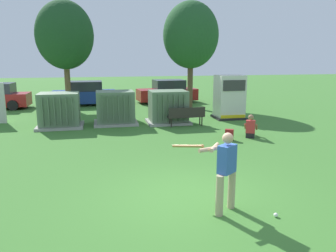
% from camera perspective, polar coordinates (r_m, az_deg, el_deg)
% --- Properties ---
extents(ground_plane, '(96.00, 96.00, 0.00)m').
position_cam_1_polar(ground_plane, '(8.05, 3.50, -12.15)').
color(ground_plane, '#3D752D').
extents(transformer_west, '(2.10, 1.70, 1.62)m').
position_cam_1_polar(transformer_west, '(16.31, -18.09, 2.52)').
color(transformer_west, '#9E9B93').
rests_on(transformer_west, ground).
extents(transformer_mid_west, '(2.10, 1.70, 1.62)m').
position_cam_1_polar(transformer_mid_west, '(16.47, -9.02, 3.05)').
color(transformer_mid_west, '#9E9B93').
rests_on(transformer_mid_west, ground).
extents(transformer_mid_east, '(2.10, 1.70, 1.62)m').
position_cam_1_polar(transformer_mid_east, '(16.50, 0.02, 3.21)').
color(transformer_mid_east, '#9E9B93').
rests_on(transformer_mid_east, ground).
extents(generator_enclosure, '(1.60, 1.40, 2.30)m').
position_cam_1_polar(generator_enclosure, '(18.04, 10.46, 4.88)').
color(generator_enclosure, '#262626').
rests_on(generator_enclosure, ground).
extents(park_bench, '(1.82, 0.52, 0.92)m').
position_cam_1_polar(park_bench, '(15.77, 3.18, 1.86)').
color(park_bench, '#2D2823').
rests_on(park_bench, ground).
extents(batter, '(1.19, 1.42, 1.74)m').
position_cam_1_polar(batter, '(7.15, 9.62, -7.05)').
color(batter, tan).
rests_on(batter, ground).
extents(sports_ball, '(0.09, 0.09, 0.09)m').
position_cam_1_polar(sports_ball, '(7.48, 17.98, -14.30)').
color(sports_ball, white).
rests_on(sports_ball, ground).
extents(seated_spectator, '(0.67, 0.79, 0.96)m').
position_cam_1_polar(seated_spectator, '(14.07, 13.97, -0.36)').
color(seated_spectator, black).
rests_on(seated_spectator, ground).
extents(backpack, '(0.38, 0.36, 0.44)m').
position_cam_1_polar(backpack, '(13.39, 10.44, -1.53)').
color(backpack, maroon).
rests_on(backpack, ground).
extents(tree_left, '(3.43, 3.43, 6.55)m').
position_cam_1_polar(tree_left, '(21.55, -17.28, 14.61)').
color(tree_left, brown).
rests_on(tree_left, ground).
extents(tree_center_left, '(3.47, 3.47, 6.63)m').
position_cam_1_polar(tree_center_left, '(21.53, 3.92, 15.24)').
color(tree_center_left, brown).
rests_on(tree_center_left, ground).
extents(parked_car_left_of_center, '(4.22, 1.96, 1.62)m').
position_cam_1_polar(parked_car_left_of_center, '(23.38, -14.08, 5.33)').
color(parked_car_left_of_center, navy).
rests_on(parked_car_left_of_center, ground).
extents(parked_car_right_of_center, '(4.35, 2.24, 1.62)m').
position_cam_1_polar(parked_car_right_of_center, '(23.99, -0.11, 5.85)').
color(parked_car_right_of_center, maroon).
rests_on(parked_car_right_of_center, ground).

